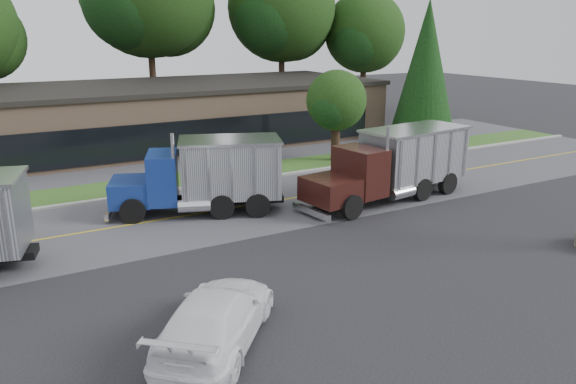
% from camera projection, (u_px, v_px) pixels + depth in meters
% --- Properties ---
extents(ground, '(140.00, 140.00, 0.00)m').
position_uv_depth(ground, '(338.00, 281.00, 18.68)').
color(ground, '#2D2D31').
rests_on(ground, ground).
extents(road, '(60.00, 8.00, 0.02)m').
position_uv_depth(road, '(229.00, 209.00, 26.21)').
color(road, '#5D5D62').
rests_on(road, ground).
extents(center_line, '(60.00, 0.12, 0.01)m').
position_uv_depth(center_line, '(229.00, 209.00, 26.21)').
color(center_line, gold).
rests_on(center_line, ground).
extents(curb, '(60.00, 0.30, 0.12)m').
position_uv_depth(curb, '(197.00, 188.00, 29.72)').
color(curb, '#9E9E99').
rests_on(curb, ground).
extents(grass_verge, '(60.00, 3.40, 0.03)m').
position_uv_depth(grass_verge, '(186.00, 180.00, 31.23)').
color(grass_verge, '#2C4E1A').
rests_on(grass_verge, ground).
extents(far_parking, '(60.00, 7.00, 0.02)m').
position_uv_depth(far_parking, '(159.00, 162.00, 35.41)').
color(far_parking, '#5D5D62').
rests_on(far_parking, ground).
extents(strip_mall, '(32.00, 12.00, 4.00)m').
position_uv_depth(strip_mall, '(160.00, 116.00, 40.81)').
color(strip_mall, '#98765D').
rests_on(strip_mall, ground).
extents(tree_far_d, '(10.45, 9.83, 14.90)m').
position_uv_depth(tree_far_d, '(282.00, 13.00, 51.34)').
color(tree_far_d, '#382619').
rests_on(tree_far_d, ground).
extents(tree_far_e, '(8.16, 7.68, 11.64)m').
position_uv_depth(tree_far_e, '(365.00, 36.00, 53.99)').
color(tree_far_e, '#382619').
rests_on(tree_far_e, ground).
extents(evergreen_right, '(4.52, 4.52, 10.27)m').
position_uv_depth(evergreen_right, '(426.00, 63.00, 41.59)').
color(evergreen_right, '#382619').
rests_on(evergreen_right, ground).
extents(tree_verge, '(4.00, 3.76, 5.70)m').
position_uv_depth(tree_verge, '(337.00, 103.00, 35.00)').
color(tree_verge, '#382619').
rests_on(tree_verge, ground).
extents(dump_truck_blue, '(7.96, 5.00, 3.36)m').
position_uv_depth(dump_truck_blue, '(207.00, 174.00, 25.31)').
color(dump_truck_blue, black).
rests_on(dump_truck_blue, ground).
extents(dump_truck_maroon, '(9.55, 3.69, 3.36)m').
position_uv_depth(dump_truck_maroon, '(396.00, 162.00, 27.45)').
color(dump_truck_maroon, black).
rests_on(dump_truck_maroon, ground).
extents(rally_car, '(5.14, 5.45, 1.55)m').
position_uv_depth(rally_car, '(216.00, 318.00, 14.77)').
color(rally_car, white).
rests_on(rally_car, ground).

